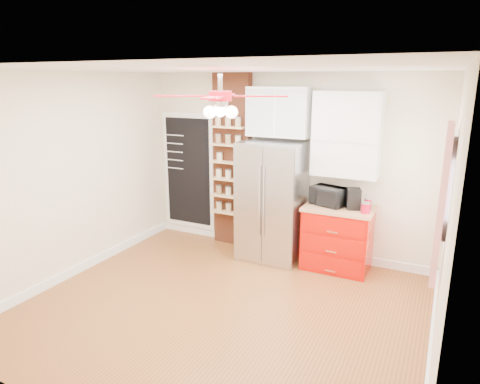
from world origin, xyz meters
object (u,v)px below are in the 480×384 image
at_px(toaster_oven, 329,196).
at_px(fridge, 272,201).
at_px(red_cabinet, 337,238).
at_px(canister_left, 365,208).
at_px(pantry_jar_oats, 220,157).
at_px(ceiling_fan, 220,97).
at_px(coffee_maker, 353,199).

bearing_deg(toaster_oven, fridge, -157.96).
relative_size(red_cabinet, canister_left, 7.22).
bearing_deg(fridge, red_cabinet, 2.95).
bearing_deg(red_cabinet, pantry_jar_oats, 177.19).
distance_m(ceiling_fan, coffee_maker, 2.44).
xyz_separation_m(toaster_oven, coffee_maker, (0.35, -0.03, 0.01)).
xyz_separation_m(fridge, canister_left, (1.34, -0.07, 0.09)).
relative_size(red_cabinet, pantry_jar_oats, 7.87).
height_order(red_cabinet, toaster_oven, toaster_oven).
bearing_deg(fridge, canister_left, -3.18).
height_order(canister_left, pantry_jar_oats, pantry_jar_oats).
relative_size(fridge, coffee_maker, 6.22).
bearing_deg(ceiling_fan, coffee_maker, 56.69).
bearing_deg(canister_left, coffee_maker, 146.11).
bearing_deg(canister_left, red_cabinet, 161.42).
bearing_deg(coffee_maker, ceiling_fan, -142.76).
height_order(ceiling_fan, toaster_oven, ceiling_fan).
xyz_separation_m(toaster_oven, pantry_jar_oats, (-1.76, 0.06, 0.40)).
bearing_deg(red_cabinet, canister_left, -18.58).
height_order(toaster_oven, pantry_jar_oats, pantry_jar_oats).
xyz_separation_m(fridge, pantry_jar_oats, (-0.95, 0.14, 0.56)).
bearing_deg(toaster_oven, red_cabinet, 5.21).
relative_size(coffee_maker, canister_left, 2.16).
relative_size(ceiling_fan, pantry_jar_oats, 11.72).
xyz_separation_m(fridge, toaster_oven, (0.81, 0.08, 0.15)).
distance_m(toaster_oven, canister_left, 0.56).
height_order(toaster_oven, canister_left, toaster_oven).
xyz_separation_m(ceiling_fan, toaster_oven, (0.76, 1.71, -1.40)).
bearing_deg(pantry_jar_oats, coffee_maker, -2.56).
bearing_deg(red_cabinet, ceiling_fan, -118.71).
bearing_deg(fridge, pantry_jar_oats, 171.36).
xyz_separation_m(ceiling_fan, canister_left, (1.29, 1.56, -1.46)).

